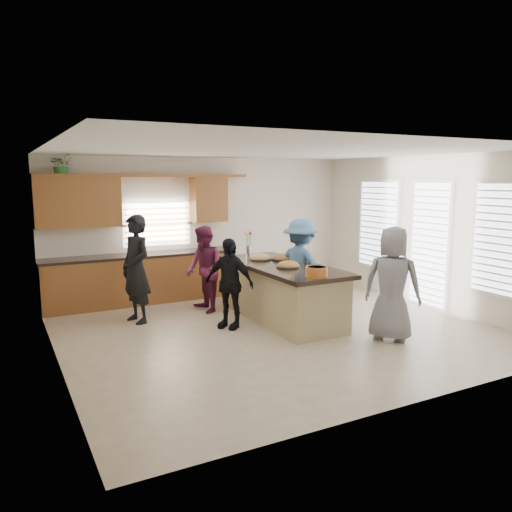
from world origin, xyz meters
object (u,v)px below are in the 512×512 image
island (282,293)px  salad_bowl (317,271)px  woman_left_back (136,269)px  woman_right_front (392,284)px  woman_left_front (229,283)px  woman_right_back (301,267)px  woman_left_mid (204,269)px

island → salad_bowl: (-0.09, -1.13, 0.58)m
woman_left_back → woman_right_front: bearing=32.7°
woman_left_front → woman_right_back: woman_right_back is taller
woman_left_back → woman_right_back: size_ratio=1.07×
woman_right_back → salad_bowl: bearing=130.1°
island → woman_right_front: (0.87, -1.68, 0.40)m
woman_left_front → woman_right_front: woman_right_front is taller
woman_left_back → woman_right_front: woman_left_back is taller
salad_bowl → woman_left_front: (-0.90, 1.13, -0.31)m
woman_left_back → woman_right_front: (3.09, -2.67, -0.05)m
island → woman_left_front: size_ratio=1.86×
salad_bowl → woman_left_mid: woman_left_mid is taller
woman_left_mid → woman_right_front: size_ratio=0.91×
salad_bowl → woman_left_mid: size_ratio=0.21×
island → woman_right_front: woman_right_front is taller
island → woman_left_back: (-2.22, 0.99, 0.45)m
woman_left_mid → woman_right_front: (1.86, -2.76, 0.08)m
island → woman_right_back: 0.62m
woman_left_back → woman_right_front: 4.09m
island → woman_left_front: woman_left_front is taller
woman_left_back → woman_left_mid: size_ratio=1.16×
woman_left_back → woman_right_back: 2.81m
island → woman_left_front: bearing=179.9°
island → woman_left_mid: bearing=132.3°
woman_left_mid → woman_right_front: 3.33m
woman_left_back → woman_left_mid: (1.24, 0.09, -0.12)m
woman_left_back → woman_right_front: size_ratio=1.06×
woman_left_front → salad_bowl: bearing=2.8°
salad_bowl → woman_right_front: size_ratio=0.19×
island → woman_left_back: size_ratio=1.50×
salad_bowl → woman_right_back: woman_right_back is taller
woman_left_front → woman_right_front: size_ratio=0.85×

